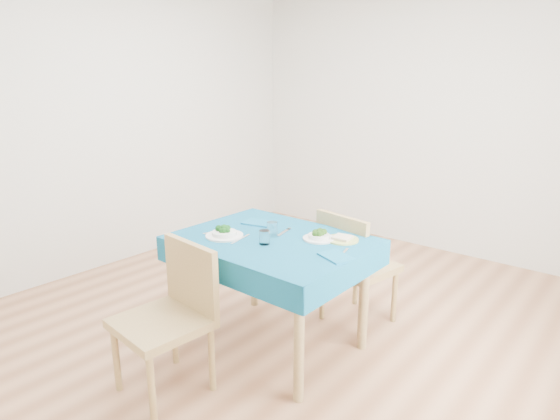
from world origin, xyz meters
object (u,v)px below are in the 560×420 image
Objects in this scene: chair_far at (360,248)px; side_plate at (342,240)px; table at (272,293)px; chair_near at (160,298)px; bowl_far at (319,235)px; bowl_near at (224,231)px.

chair_far is 5.46× the size of side_plate.
chair_far is at bearing 103.45° from side_plate.
table is 5.73× the size of side_plate.
bowl_far is at bearing 71.97° from chair_near.
bowl_far reaches higher than table.
chair_far is at bearing 67.99° from table.
table is 0.59m from side_plate.
chair_far is at bearing 87.08° from bowl_far.
chair_far is at bearing 78.41° from chair_near.
bowl_far is 0.15m from side_plate.
table is 0.74m from chair_far.
chair_far is (0.42, 1.43, -0.01)m from chair_near.
bowl_near reaches higher than bowl_far.
chair_far is (0.27, 0.66, 0.19)m from table.
side_plate is at bearing 33.82° from bowl_far.
table is 0.51m from bowl_far.
bowl_near is at bearing -146.83° from table.
bowl_far is (0.40, 0.94, 0.21)m from chair_near.
chair_near is at bearing 83.53° from chair_far.
table is 0.81m from chair_near.
table is at bearing 33.17° from bowl_near.
chair_near is 5.60× the size of side_plate.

